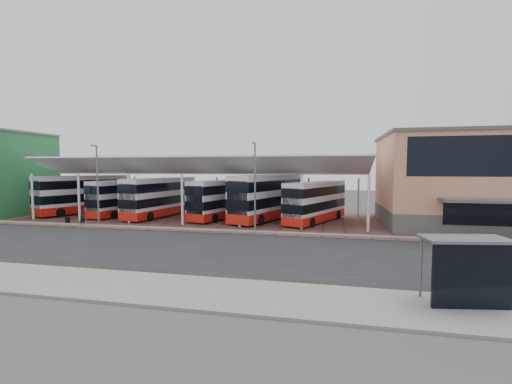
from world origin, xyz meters
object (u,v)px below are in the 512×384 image
bus_0 (85,194)px  bus_2 (161,197)px  bus_5 (316,202)px  bus_shelter (476,264)px  pedestrian (83,218)px  bus_3 (223,199)px  bus_4 (268,197)px  terminal (480,180)px  bus_1 (127,198)px

bus_0 → bus_2: size_ratio=1.04×
bus_5 → bus_shelter: bus_5 is taller
bus_2 → pedestrian: 9.07m
bus_2 → bus_3: bearing=12.6°
bus_0 → pedestrian: bearing=-29.9°
bus_4 → bus_0: bearing=-160.8°
bus_0 → bus_4: 23.99m
bus_4 → pedestrian: (-17.45, -8.00, -1.69)m
bus_4 → bus_5: (5.29, -0.69, -0.35)m
bus_4 → bus_shelter: 25.54m
bus_4 → pedestrian: size_ratio=7.87×
bus_5 → pedestrian: size_ratio=6.71×
terminal → pedestrian: 39.59m
pedestrian → bus_4: bearing=-47.1°
terminal → bus_1: terminal is taller
terminal → bus_1: (-38.85, 0.23, -2.48)m
bus_1 → pedestrian: (0.26, -8.15, -1.34)m
bus_0 → pedestrian: bus_0 is taller
terminal → bus_5: 16.06m
terminal → bus_2: (-34.12, -0.18, -2.33)m
bus_2 → bus_4: bearing=11.3°
bus_1 → bus_5: (22.99, -0.84, 0.01)m
terminal → bus_4: size_ratio=1.50×
bus_4 → pedestrian: 19.27m
bus_0 → bus_1: size_ratio=1.11×
terminal → bus_0: (-45.13, 0.63, -2.21)m
bus_0 → pedestrian: size_ratio=7.54×
terminal → bus_0: size_ratio=1.56×
pedestrian → bus_shelter: size_ratio=0.43×
bus_0 → bus_3: bearing=21.3°
bus_shelter → bus_0: bearing=138.8°
bus_1 → bus_3: 12.37m
bus_1 → bus_3: (12.37, -0.08, 0.05)m
bus_3 → bus_1: bearing=-164.1°
bus_1 → bus_4: bearing=11.1°
terminal → bus_3: size_ratio=1.69×
terminal → bus_2: 34.20m
bus_3 → bus_shelter: size_ratio=2.96×
bus_2 → bus_3: size_ratio=1.05×
bus_5 → terminal: bearing=25.7°
bus_shelter → bus_2: bearing=130.0°
bus_3 → bus_4: bearing=15.5°
bus_1 → bus_2: 4.75m
bus_3 → pedestrian: (-12.12, -8.07, -1.39)m
bus_0 → bus_shelter: 43.07m
bus_0 → bus_1: bearing=19.1°
bus_0 → bus_shelter: size_ratio=3.21×
bus_4 → terminal: bearing=20.3°
bus_2 → bus_5: size_ratio=1.08×
bus_2 → pedestrian: bearing=-109.9°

